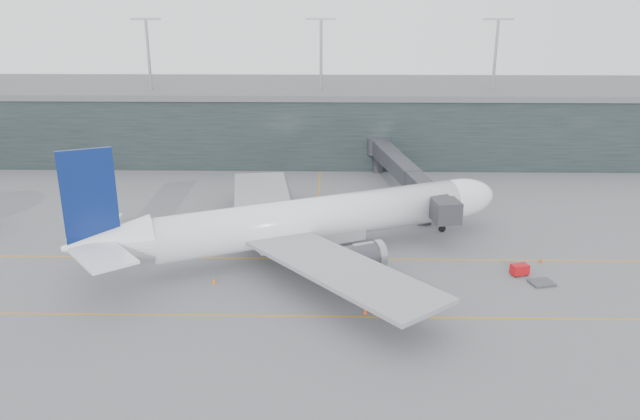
{
  "coord_description": "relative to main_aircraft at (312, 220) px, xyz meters",
  "views": [
    {
      "loc": [
        7.42,
        -80.91,
        33.03
      ],
      "look_at": [
        5.85,
        -4.0,
        6.9
      ],
      "focal_mm": 35.0,
      "sensor_mm": 36.0,
      "label": 1
    }
  ],
  "objects": [
    {
      "name": "jet_bridge",
      "position": [
        15.41,
        26.68,
        0.44
      ],
      "size": [
        10.9,
        45.76,
        6.99
      ],
      "rotation": [
        0.0,
        0.0,
        0.16
      ],
      "color": "#2E2E34",
      "rests_on": "ground"
    },
    {
      "name": "uld_b",
      "position": [
        -8.38,
        13.45,
        -3.71
      ],
      "size": [
        2.35,
        1.91,
        2.08
      ],
      "rotation": [
        0.0,
        0.0,
        0.04
      ],
      "color": "#3D3D42",
      "rests_on": "ground"
    },
    {
      "name": "terminal",
      "position": [
        -4.73,
        60.06,
        2.82
      ],
      "size": [
        240.0,
        36.0,
        29.0
      ],
      "color": "black",
      "rests_on": "ground"
    },
    {
      "name": "cone_nose",
      "position": [
        30.25,
        -2.73,
        -4.47
      ],
      "size": [
        0.42,
        0.42,
        0.66
      ],
      "primitive_type": "cone",
      "color": "red",
      "rests_on": "ground"
    },
    {
      "name": "cone_wing_stbd",
      "position": [
        6.43,
        -17.12,
        -4.42
      ],
      "size": [
        0.48,
        0.48,
        0.76
      ],
      "primitive_type": "cone",
      "color": "#F9460D",
      "rests_on": "ground"
    },
    {
      "name": "cone_tail",
      "position": [
        -11.66,
        -9.86,
        -4.4
      ],
      "size": [
        0.5,
        0.5,
        0.79
      ],
      "primitive_type": "cone",
      "color": "orange",
      "rests_on": "ground"
    },
    {
      "name": "taxiline_a",
      "position": [
        -4.73,
        -1.94,
        -4.79
      ],
      "size": [
        160.0,
        0.25,
        0.02
      ],
      "primitive_type": "cube",
      "color": "#C68612",
      "rests_on": "ground"
    },
    {
      "name": "ground",
      "position": [
        -4.73,
        2.06,
        -4.8
      ],
      "size": [
        320.0,
        320.0,
        0.0
      ],
      "primitive_type": "plane",
      "color": "slate",
      "rests_on": "ground"
    },
    {
      "name": "baggage_dolly",
      "position": [
        28.35,
        -9.18,
        -4.63
      ],
      "size": [
        3.22,
        2.82,
        0.28
      ],
      "primitive_type": "cube",
      "rotation": [
        0.0,
        0.0,
        0.24
      ],
      "color": "#3D3E43",
      "rests_on": "ground"
    },
    {
      "name": "uld_a",
      "position": [
        -9.35,
        11.19,
        -3.7
      ],
      "size": [
        2.71,
        2.39,
        2.09
      ],
      "rotation": [
        0.0,
        0.0,
        -0.28
      ],
      "color": "#3D3D42",
      "rests_on": "ground"
    },
    {
      "name": "taxiline_b",
      "position": [
        -4.73,
        -17.94,
        -4.79
      ],
      "size": [
        160.0,
        0.25,
        0.02
      ],
      "primitive_type": "cube",
      "color": "#C68612",
      "rests_on": "ground"
    },
    {
      "name": "taxiline_lead_main",
      "position": [
        0.27,
        22.06,
        -4.79
      ],
      "size": [
        0.25,
        60.0,
        0.02
      ],
      "primitive_type": "cube",
      "color": "#C68612",
      "rests_on": "ground"
    },
    {
      "name": "uld_c",
      "position": [
        -6.0,
        12.37,
        -3.77
      ],
      "size": [
        2.67,
        2.46,
        1.95
      ],
      "rotation": [
        0.0,
        0.0,
        -0.43
      ],
      "color": "#3D3D42",
      "rests_on": "ground"
    },
    {
      "name": "gse_cart",
      "position": [
        26.34,
        -6.64,
        -4.0
      ],
      "size": [
        2.4,
        1.9,
        1.43
      ],
      "rotation": [
        0.0,
        0.0,
        0.3
      ],
      "color": "#B80D12",
      "rests_on": "ground"
    },
    {
      "name": "main_aircraft",
      "position": [
        0.0,
        0.0,
        0.0
      ],
      "size": [
        58.08,
        53.5,
        17.1
      ],
      "rotation": [
        0.0,
        0.0,
        0.42
      ],
      "color": "white",
      "rests_on": "ground"
    },
    {
      "name": "cone_wing_port",
      "position": [
        3.55,
        13.2,
        -4.43
      ],
      "size": [
        0.46,
        0.46,
        0.73
      ],
      "primitive_type": "cone",
      "color": "#DB570C",
      "rests_on": "ground"
    }
  ]
}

